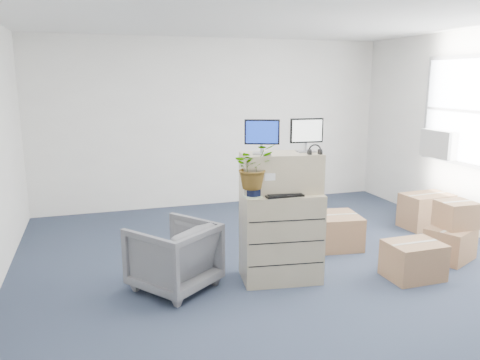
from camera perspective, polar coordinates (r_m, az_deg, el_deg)
name	(u,v)px	position (r m, az deg, el deg)	size (l,w,h in m)	color
ground	(299,285)	(5.10, 7.23, -12.56)	(7.00, 7.00, 0.00)	#22293D
wall_back	(214,123)	(7.99, -3.16, 6.93)	(6.00, 0.02, 2.80)	silver
ac_unit	(440,144)	(7.47, 23.24, 4.06)	(0.24, 0.60, 0.40)	silver
filing_cabinet_lower	(281,236)	(5.06, 4.99, -6.85)	(0.83, 0.50, 0.96)	tan
filing_cabinet_upper	(281,172)	(4.92, 5.00, 0.92)	(0.83, 0.41, 0.41)	tan
monitor_left	(262,135)	(4.78, 2.69, 5.54)	(0.35, 0.19, 0.35)	#99999E
monitor_right	(307,133)	(4.96, 8.12, 5.67)	(0.36, 0.15, 0.35)	#99999E
headphones	(315,151)	(4.83, 9.11, 3.54)	(0.14, 0.14, 0.02)	black
keyboard	(284,195)	(4.78, 5.34, -1.85)	(0.39, 0.16, 0.02)	black
mouse	(315,192)	(4.92, 9.12, -1.45)	(0.10, 0.06, 0.03)	silver
water_bottle	(287,179)	(4.98, 5.80, 0.12)	(0.07, 0.07, 0.26)	gray
phone_dock	(281,189)	(4.92, 5.06, -1.08)	(0.06, 0.05, 0.12)	silver
external_drive	(313,187)	(5.11, 8.95, -0.79)	(0.20, 0.15, 0.06)	black
tissue_box	(311,180)	(5.13, 8.68, 0.06)	(0.21, 0.11, 0.08)	#408BDA
potted_plant	(253,172)	(4.69, 1.60, 0.94)	(0.53, 0.56, 0.44)	#A2B894
office_chair	(174,253)	(4.90, -8.08, -8.80)	(0.74, 0.70, 0.77)	#59595D
cardboard_boxes	(403,230)	(6.35, 19.23, -5.75)	(2.43, 1.94, 0.71)	olive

